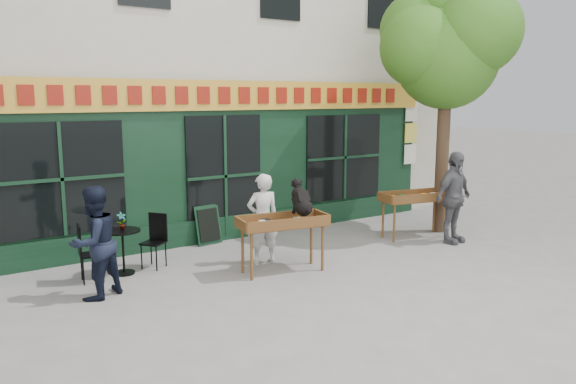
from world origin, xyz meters
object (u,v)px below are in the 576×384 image
(bistro_table, at_px, (123,243))
(book_cart_right, at_px, (416,199))
(man_left, at_px, (94,243))
(dog, at_px, (301,196))
(book_cart_center, at_px, (283,225))
(man_right, at_px, (454,198))
(woman, at_px, (263,219))

(bistro_table, bearing_deg, book_cart_right, -9.33)
(book_cart_right, distance_m, man_left, 6.67)
(dog, bearing_deg, book_cart_center, -177.97)
(man_left, bearing_deg, book_cart_right, 153.04)
(man_right, relative_size, bistro_table, 2.48)
(man_left, bearing_deg, dog, 144.26)
(man_right, xyz_separation_m, man_left, (-6.97, 0.83, -0.10))
(book_cart_right, height_order, bistro_table, book_cart_right)
(bistro_table, bearing_deg, man_right, -15.43)
(dog, relative_size, book_cart_right, 0.38)
(woman, relative_size, man_left, 0.96)
(man_right, bearing_deg, dog, 168.09)
(book_cart_right, distance_m, man_right, 0.82)
(man_right, distance_m, man_left, 7.02)
(book_cart_center, height_order, man_right, man_right)
(book_cart_center, relative_size, book_cart_right, 0.99)
(dog, xyz_separation_m, bistro_table, (-2.65, 1.46, -0.75))
(dog, xyz_separation_m, book_cart_right, (3.32, 0.48, -0.47))
(book_cart_right, bearing_deg, woman, -171.08)
(book_cart_center, height_order, book_cart_right, same)
(book_cart_center, relative_size, man_left, 0.94)
(woman, distance_m, man_left, 3.01)
(dog, distance_m, bistro_table, 3.12)
(dog, distance_m, book_cart_right, 3.39)
(woman, distance_m, bistro_table, 2.44)
(dog, height_order, book_cart_right, dog)
(book_cart_right, xyz_separation_m, man_right, (0.30, -0.75, 0.12))
(dog, bearing_deg, book_cart_right, 18.37)
(woman, height_order, man_right, man_right)
(dog, distance_m, woman, 0.92)
(book_cart_center, relative_size, bistro_table, 2.09)
(bistro_table, bearing_deg, dog, -28.83)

